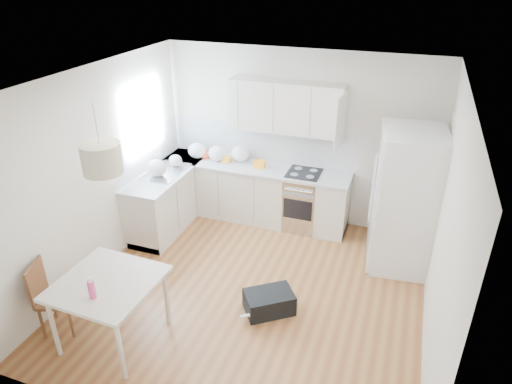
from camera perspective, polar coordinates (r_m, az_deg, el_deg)
floor at (r=5.99m, az=-0.63°, el=-12.30°), size 4.20×4.20×0.00m
ceiling at (r=4.76m, az=-0.79°, el=13.68°), size 4.20×4.20×0.00m
wall_back at (r=7.08m, az=5.21°, el=6.69°), size 4.20×0.00×4.20m
wall_left at (r=6.22m, az=-19.20°, el=2.25°), size 0.00×4.20×4.20m
wall_right at (r=5.01m, az=22.53°, el=-4.52°), size 0.00×4.20×4.20m
window_glassblock at (r=6.93m, az=-13.91°, el=9.06°), size 0.02×1.00×1.00m
cabinets_back at (r=7.35m, az=-0.21°, el=-0.18°), size 3.00×0.60×0.88m
cabinets_left at (r=7.33m, az=-10.69°, el=-0.76°), size 0.60×1.80×0.88m
counter_back at (r=7.15m, az=-0.22°, el=3.11°), size 3.02×0.64×0.04m
counter_left at (r=7.13m, az=-11.00°, el=2.51°), size 0.64×1.82×0.04m
backsplash_back at (r=7.29m, az=0.56°, el=6.22°), size 3.00×0.01×0.58m
backsplash_left at (r=7.16m, az=-13.27°, el=5.08°), size 0.01×1.80×0.58m
upper_cabinets at (r=6.81m, az=3.80°, el=10.56°), size 1.70×0.32×0.75m
range_oven at (r=7.15m, az=5.84°, el=-1.16°), size 0.50×0.61×0.88m
sink at (r=7.08m, az=-11.21°, el=2.46°), size 0.50×0.80×0.16m
refrigerator at (r=6.35m, az=18.26°, el=-0.98°), size 1.01×1.05×1.92m
dining_table at (r=5.17m, az=-18.01°, el=-11.37°), size 1.04×1.04×0.79m
dining_chair at (r=5.66m, az=-23.53°, el=-11.96°), size 0.48×0.48×0.89m
drink_bottle at (r=4.87m, az=-19.88°, el=-11.19°), size 0.09×0.09×0.24m
gym_bag at (r=5.64m, az=1.65°, el=-13.58°), size 0.68×0.64×0.26m
pendant_lamp at (r=4.41m, az=-18.73°, el=4.00°), size 0.38×0.38×0.29m
grocery_bag_a at (r=7.46m, az=-7.41°, el=5.15°), size 0.29×0.24×0.26m
grocery_bag_b at (r=7.31m, az=-4.93°, el=4.80°), size 0.27×0.23×0.25m
grocery_bag_c at (r=7.27m, az=-1.99°, el=4.82°), size 0.29×0.25×0.26m
grocery_bag_d at (r=7.21m, az=-10.02°, el=3.88°), size 0.21×0.18×0.19m
grocery_bag_e at (r=6.92m, az=-12.30°, el=2.96°), size 0.29×0.25×0.26m
snack_orange at (r=7.07m, az=0.47°, el=3.50°), size 0.17×0.10×0.11m
snack_yellow at (r=7.29m, az=-3.70°, el=4.14°), size 0.15×0.11×0.10m
snack_red at (r=7.48m, az=-6.17°, el=4.69°), size 0.19×0.17×0.11m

